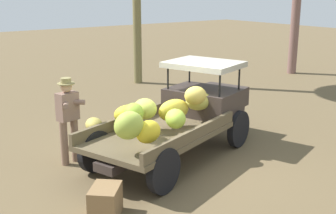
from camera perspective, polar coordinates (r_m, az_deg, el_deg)
ground_plane at (r=8.88m, az=1.66°, el=-7.18°), size 60.00×60.00×0.00m
truck at (r=9.08m, az=2.01°, el=-0.73°), size 4.66×2.84×1.85m
farmer at (r=8.73m, az=-12.89°, el=-1.07°), size 0.53×0.49×1.73m
wooden_crate at (r=6.88m, az=-8.17°, el=-12.12°), size 0.70×0.70×0.48m
loose_banana_bunch at (r=10.85m, az=-9.64°, el=-2.25°), size 0.58×0.67×0.33m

